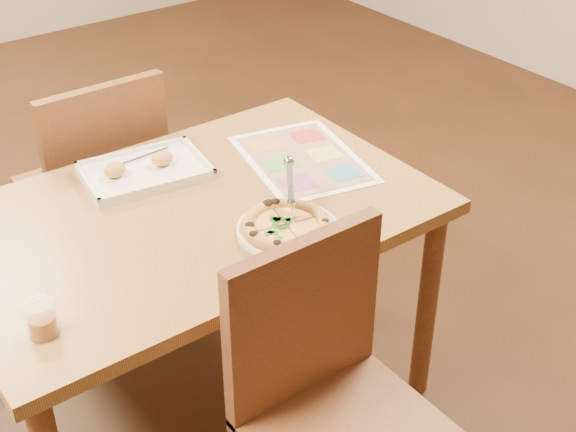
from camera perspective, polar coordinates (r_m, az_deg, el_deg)
dining_table at (r=2.24m, az=-6.91°, el=-1.39°), size 1.30×0.85×0.72m
chair_near at (r=1.89m, az=2.78°, el=-11.40°), size 0.42×0.42×0.47m
chair_far at (r=2.74m, az=-13.27°, el=3.15°), size 0.42×0.42×0.47m
plate at (r=2.08m, az=0.00°, el=-0.99°), size 0.35×0.35×0.01m
pizza at (r=2.06m, az=-0.16°, el=-0.67°), size 0.23×0.23×0.04m
pizza_cutter at (r=2.09m, az=0.18°, el=1.94°), size 0.11×0.15×0.10m
appetizer_tray at (r=2.36m, az=-10.19°, el=3.15°), size 0.38×0.29×0.06m
glass_tumbler at (r=1.82m, az=-17.10°, el=-7.13°), size 0.07×0.07×0.09m
menu at (r=2.41m, az=1.05°, el=4.09°), size 0.41×0.50×0.00m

